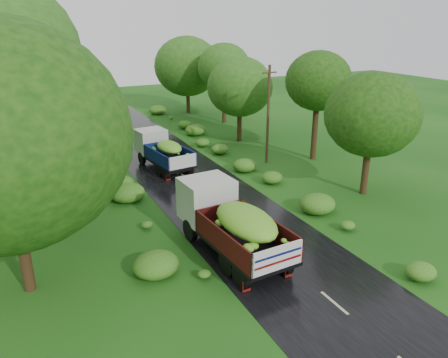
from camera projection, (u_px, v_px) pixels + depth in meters
ground at (334, 303)px, 17.03m from camera, size 120.00×120.00×0.00m
road at (267, 246)px, 21.23m from camera, size 6.50×80.00×0.02m
road_lines at (257, 237)px, 22.07m from camera, size 0.12×69.60×0.00m
truck_near at (228, 219)px, 20.25m from camera, size 2.97×7.21×2.97m
truck_far at (162, 149)px, 31.89m from camera, size 2.85×6.23×2.53m
utility_pole at (268, 114)px, 32.23m from camera, size 1.28×0.23×7.31m
trees_left at (1, 75)px, 28.96m from camera, size 7.27×34.50×10.37m
trees_right at (245, 79)px, 39.06m from camera, size 5.93×31.66×7.47m
shrubs at (196, 181)px, 28.69m from camera, size 11.90×44.00×0.70m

